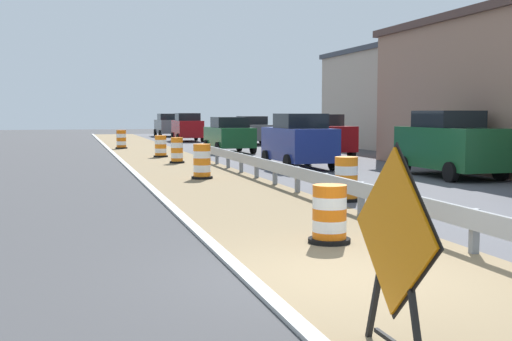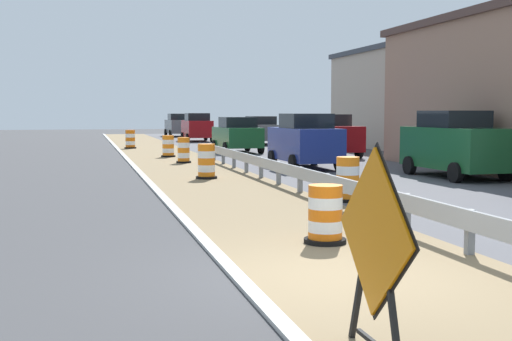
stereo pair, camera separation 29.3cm
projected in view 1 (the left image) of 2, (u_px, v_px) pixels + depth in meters
name	position (u px, v px, depth m)	size (l,w,h in m)	color
ground_plane	(346.00, 276.00, 8.86)	(160.00, 160.00, 0.00)	#3D3D3F
median_dirt_strip	(395.00, 273.00, 9.06)	(3.85, 120.00, 0.01)	#7F6B4C
curb_near_edge	(252.00, 283.00, 8.51)	(0.20, 120.00, 0.11)	#ADADA8
guardrail_median	(471.00, 221.00, 10.23)	(0.18, 43.45, 0.71)	#999EA3
warning_sign_diamond	(394.00, 241.00, 5.89)	(0.06, 1.59, 1.93)	black
traffic_barrel_nearest	(329.00, 217.00, 11.10)	(0.71, 0.71, 0.98)	orange
traffic_barrel_close	(346.00, 181.00, 16.35)	(0.70, 0.70, 1.09)	orange
traffic_barrel_mid	(202.00, 163.00, 21.86)	(0.70, 0.70, 1.15)	orange
traffic_barrel_far	(177.00, 151.00, 28.63)	(0.64, 0.64, 1.11)	orange
traffic_barrel_farther	(161.00, 147.00, 32.48)	(0.70, 0.70, 1.06)	orange
traffic_barrel_farthest	(121.00, 140.00, 40.07)	(0.72, 0.72, 1.12)	orange
car_lead_near_lane	(187.00, 127.00, 50.16)	(2.05, 4.16, 2.12)	maroon
car_trailing_near_lane	(321.00, 135.00, 32.97)	(2.19, 4.66, 2.09)	maroon
car_lead_far_lane	(229.00, 135.00, 36.14)	(2.23, 4.09, 1.93)	#195128
car_trailing_far_lane	(299.00, 141.00, 25.97)	(2.07, 4.12, 2.14)	navy
car_distant_a	(252.00, 130.00, 45.30)	(2.26, 4.25, 1.92)	#4C5156
car_distant_b	(168.00, 125.00, 60.05)	(2.15, 4.56, 2.07)	#4C5156
car_distant_c	(450.00, 144.00, 22.35)	(2.12, 4.44, 2.24)	#195128
roadside_shop_far	(403.00, 98.00, 41.28)	(6.84, 11.14, 6.08)	#AD9E8E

